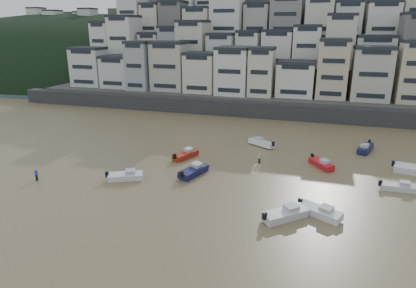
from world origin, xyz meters
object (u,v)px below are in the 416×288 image
(boat_g, at_px, (416,169))
(boat_h, at_px, (262,142))
(boat_c, at_px, (194,170))
(person_blue, at_px, (36,175))
(boat_i, at_px, (366,147))
(boat_d, at_px, (399,186))
(boat_j, at_px, (125,175))
(boat_b, at_px, (320,211))
(boat_a, at_px, (285,213))
(boat_f, at_px, (186,154))
(person_pink, at_px, (260,158))
(boat_e, at_px, (321,163))

(boat_g, height_order, boat_h, boat_g)
(boat_c, distance_m, person_blue, 21.74)
(boat_g, xyz_separation_m, boat_h, (-23.38, 6.66, -0.14))
(boat_c, xyz_separation_m, boat_i, (24.58, 18.35, -0.05))
(boat_d, bearing_deg, boat_g, 62.24)
(boat_h, distance_m, boat_j, 25.93)
(boat_b, height_order, boat_c, boat_c)
(boat_d, height_order, boat_h, boat_h)
(boat_g, relative_size, person_blue, 3.70)
(boat_d, bearing_deg, boat_a, -139.59)
(boat_f, relative_size, boat_g, 0.83)
(boat_a, bearing_deg, boat_j, 125.30)
(boat_i, bearing_deg, boat_f, -48.57)
(boat_h, xyz_separation_m, boat_j, (-15.62, -20.70, -0.03))
(boat_a, height_order, boat_d, boat_a)
(boat_a, xyz_separation_m, boat_i, (10.71, 27.48, -0.04))
(boat_c, relative_size, boat_d, 1.23)
(person_blue, xyz_separation_m, person_pink, (28.38, 15.72, 0.00))
(boat_h, bearing_deg, person_pink, 128.30)
(boat_b, bearing_deg, boat_h, 141.58)
(boat_j, bearing_deg, boat_d, -13.85)
(boat_d, relative_size, boat_f, 0.89)
(boat_b, bearing_deg, boat_j, -158.42)
(boat_j, xyz_separation_m, person_blue, (-11.68, -3.73, 0.16))
(boat_c, distance_m, boat_g, 32.02)
(boat_a, xyz_separation_m, boat_e, (3.62, 17.75, -0.10))
(boat_j, distance_m, person_blue, 12.26)
(boat_e, height_order, boat_h, boat_h)
(boat_i, bearing_deg, boat_a, -2.82)
(boat_g, bearing_deg, boat_e, -166.54)
(boat_a, height_order, boat_h, boat_a)
(boat_b, bearing_deg, boat_i, 102.54)
(boat_i, bearing_deg, boat_b, 3.14)
(boat_g, bearing_deg, boat_c, -153.18)
(boat_c, bearing_deg, boat_j, 135.72)
(boat_c, bearing_deg, person_blue, 129.90)
(boat_d, relative_size, person_pink, 2.73)
(boat_i, height_order, person_blue, person_blue)
(boat_e, relative_size, person_blue, 2.92)
(boat_a, relative_size, person_pink, 3.34)
(boat_f, xyz_separation_m, boat_g, (34.16, 3.12, 0.15))
(boat_e, relative_size, boat_g, 0.79)
(boat_b, bearing_deg, boat_d, 74.22)
(boat_h, relative_size, person_pink, 3.12)
(boat_b, bearing_deg, person_pink, 149.87)
(boat_j, bearing_deg, boat_e, 1.44)
(boat_d, bearing_deg, boat_h, 144.87)
(boat_g, xyz_separation_m, boat_i, (-5.98, 8.82, -0.13))
(boat_f, bearing_deg, boat_a, -109.63)
(person_blue, bearing_deg, boat_d, 13.11)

